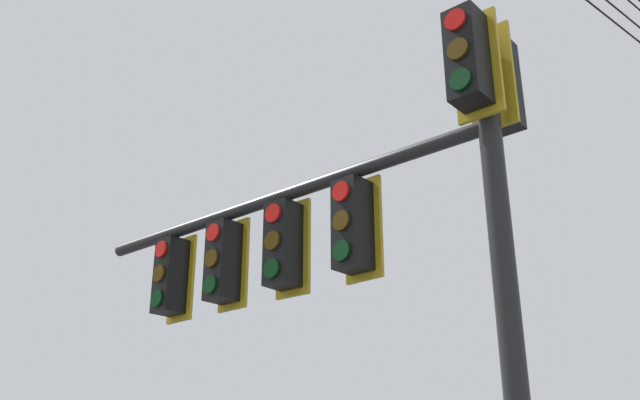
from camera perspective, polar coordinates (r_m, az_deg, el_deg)
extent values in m
cylinder|color=black|center=(5.78, 15.11, -12.84)|extent=(0.20, 0.20, 5.84)
cylinder|color=black|center=(7.86, -4.25, -0.12)|extent=(3.48, 4.28, 0.14)
cube|color=black|center=(6.47, 11.58, 11.00)|extent=(0.42, 0.42, 0.90)
cube|color=#B29319|center=(6.60, 12.32, 10.35)|extent=(0.31, 0.37, 1.04)
cylinder|color=red|center=(6.52, 10.64, 13.85)|extent=(0.15, 0.17, 0.20)
cylinder|color=#3C2703|center=(6.35, 10.84, 11.66)|extent=(0.15, 0.17, 0.20)
cylinder|color=black|center=(6.19, 11.04, 9.34)|extent=(0.15, 0.17, 0.20)
cube|color=black|center=(6.94, 14.05, 8.81)|extent=(0.42, 0.42, 0.90)
cube|color=#B29319|center=(6.80, 13.39, 9.40)|extent=(0.31, 0.37, 1.04)
cylinder|color=red|center=(7.22, 14.43, 10.31)|extent=(0.15, 0.17, 0.20)
cylinder|color=#3C2703|center=(7.07, 14.66, 8.26)|extent=(0.15, 0.17, 0.20)
cylinder|color=black|center=(6.92, 14.90, 6.11)|extent=(0.15, 0.17, 0.20)
cube|color=black|center=(6.94, 2.59, -1.98)|extent=(0.42, 0.42, 0.90)
cube|color=#B29319|center=(7.06, 3.48, -2.33)|extent=(0.29, 0.38, 1.04)
cylinder|color=red|center=(6.93, 1.66, 0.70)|extent=(0.14, 0.18, 0.20)
cylinder|color=#3C2703|center=(6.82, 1.69, -1.63)|extent=(0.14, 0.18, 0.20)
cylinder|color=black|center=(6.72, 1.72, -4.02)|extent=(0.14, 0.18, 0.20)
cube|color=black|center=(7.50, -2.95, -3.54)|extent=(0.42, 0.42, 0.90)
cube|color=#B29319|center=(7.62, -2.11, -3.86)|extent=(0.32, 0.36, 1.04)
cylinder|color=red|center=(7.49, -3.74, -1.04)|extent=(0.15, 0.17, 0.20)
cylinder|color=#3C2703|center=(7.38, -3.79, -3.21)|extent=(0.15, 0.17, 0.20)
cylinder|color=black|center=(7.29, -3.85, -5.44)|extent=(0.15, 0.17, 0.20)
cube|color=black|center=(8.13, -7.70, -4.84)|extent=(0.42, 0.42, 0.90)
cube|color=#B29319|center=(8.23, -6.81, -5.12)|extent=(0.30, 0.37, 1.04)
cylinder|color=red|center=(8.12, -8.46, -2.55)|extent=(0.15, 0.18, 0.20)
cylinder|color=#3C2703|center=(8.02, -8.58, -4.57)|extent=(0.15, 0.18, 0.20)
cylinder|color=black|center=(7.94, -8.70, -6.63)|extent=(0.15, 0.18, 0.20)
cube|color=black|center=(8.80, -11.75, -5.93)|extent=(0.42, 0.42, 0.90)
cube|color=#B29319|center=(8.90, -10.87, -6.17)|extent=(0.30, 0.38, 1.04)
cylinder|color=red|center=(8.80, -12.46, -3.82)|extent=(0.14, 0.18, 0.20)
cylinder|color=#3C2703|center=(8.71, -12.62, -5.69)|extent=(0.14, 0.18, 0.20)
cylinder|color=black|center=(8.63, -12.78, -7.60)|extent=(0.14, 0.18, 0.20)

